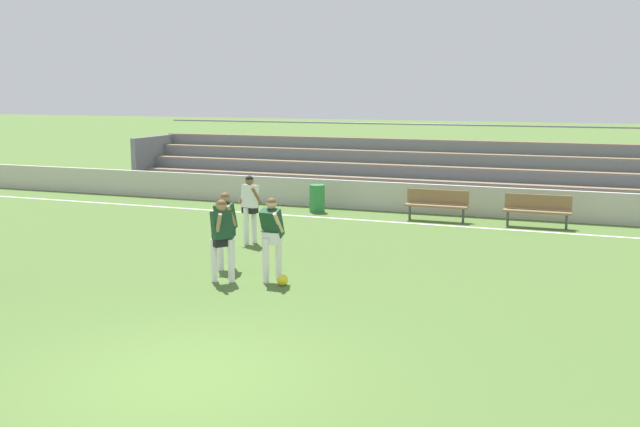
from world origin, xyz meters
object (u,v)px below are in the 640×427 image
Objects in this scene: trash_bin at (317,198)px; player_dark_pressing_high at (226,224)px; bleacher_stand at (419,170)px; bench_near_wall_gap at (437,202)px; player_dark_overlapping at (272,232)px; soccer_ball at (283,280)px; bench_centre_sideline at (537,208)px; player_dark_dropping_back at (222,233)px; player_white_deep_cover at (250,203)px.

player_dark_pressing_high reaches higher than trash_bin.
bleacher_stand reaches higher than bench_near_wall_gap.
bleacher_stand is 11.63× the size of bench_near_wall_gap.
player_dark_overlapping reaches higher than trash_bin.
trash_bin is 8.26m from player_dark_overlapping.
trash_bin is 3.88× the size of soccer_ball.
player_dark_dropping_back is (-5.43, -8.14, 0.43)m from bench_centre_sideline.
soccer_ball is (1.64, -0.79, -0.87)m from player_dark_pressing_high.
bench_centre_sideline is 1.07× the size of player_dark_overlapping.
bench_near_wall_gap is at bearing 180.00° from bench_centre_sideline.
bench_near_wall_gap is 7.84m from player_dark_pressing_high.
soccer_ball is at bearing -54.95° from player_white_deep_cover.
player_white_deep_cover is 7.72× the size of soccer_ball.
player_white_deep_cover is at bearing 107.23° from player_dark_dropping_back.
player_dark_overlapping reaches higher than soccer_ball.
soccer_ball is at bearing -90.70° from bleacher_stand.
bleacher_stand is at bearing 89.30° from soccer_ball.
bleacher_stand is 10.62m from player_dark_pressing_high.
player_dark_pressing_high is at bearing 114.10° from player_dark_dropping_back.
bench_centre_sideline is at bearing 50.97° from player_dark_pressing_high.
player_dark_dropping_back reaches higher than bench_centre_sideline.
player_dark_pressing_high is at bearing -129.03° from bench_centre_sideline.
soccer_ball is at bearing 6.77° from player_dark_dropping_back.
soccer_ball is at bearing -36.11° from player_dark_overlapping.
player_white_deep_cover is (-2.42, -8.00, -0.09)m from bleacher_stand.
soccer_ball is (2.40, -8.21, -0.32)m from trash_bin.
player_white_deep_cover reaches higher than player_dark_pressing_high.
trash_bin is at bearing 106.26° from soccer_ball.
soccer_ball is (-1.40, -8.00, -0.44)m from bench_near_wall_gap.
bench_near_wall_gap is 1.09× the size of player_dark_dropping_back.
bench_near_wall_gap is at bearing 67.10° from player_dark_pressing_high.
player_dark_dropping_back reaches higher than player_dark_pressing_high.
soccer_ball is (0.32, -0.24, -0.89)m from player_dark_overlapping.
trash_bin is 0.51× the size of player_dark_overlapping.
player_dark_dropping_back is at bearing -65.90° from player_dark_pressing_high.
bleacher_stand is 11.48m from player_dark_dropping_back.
trash_bin is 8.46m from player_dark_dropping_back.
player_white_deep_cover is 2.54m from player_dark_pressing_high.
player_dark_overlapping is at bearing 22.90° from player_dark_dropping_back.
player_white_deep_cover reaches higher than player_dark_dropping_back.
bench_near_wall_gap is 1.06× the size of player_white_deep_cover.
bench_near_wall_gap is 2.11× the size of trash_bin.
bench_centre_sideline reaches higher than trash_bin.
soccer_ball is at bearing -99.96° from bench_near_wall_gap.
player_dark_dropping_back is (-2.63, -8.14, 0.43)m from bench_near_wall_gap.
player_white_deep_cover is (-3.68, -4.75, 0.47)m from bench_near_wall_gap.
player_dark_pressing_high is 2.02m from soccer_ball.
bench_centre_sideline is 9.04m from soccer_ball.
player_dark_overlapping is 0.98m from soccer_ball.
player_white_deep_cover is at bearing -88.64° from trash_bin.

